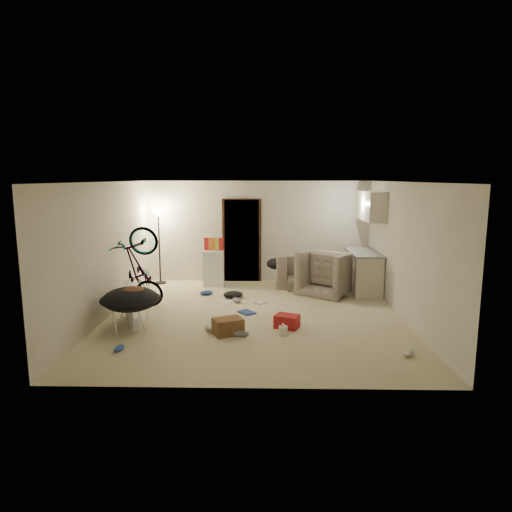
{
  "coord_description": "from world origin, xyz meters",
  "views": [
    {
      "loc": [
        0.2,
        -8.29,
        2.57
      ],
      "look_at": [
        0.01,
        0.6,
        1.04
      ],
      "focal_mm": 32.0,
      "sensor_mm": 36.0,
      "label": 1
    }
  ],
  "objects_px": {
    "sofa": "(318,274)",
    "armchair": "(331,277)",
    "tv_box": "(130,302)",
    "drink_case_a": "(228,326)",
    "kitchen_counter": "(363,272)",
    "drink_case_b": "(287,321)",
    "bicycle": "(140,287)",
    "mini_fridge": "(214,268)",
    "saucer_chair": "(131,305)",
    "floor_lamp": "(159,231)",
    "juicer": "(283,330)"
  },
  "relations": [
    {
      "from": "sofa",
      "to": "armchair",
      "type": "height_order",
      "value": "armchair"
    },
    {
      "from": "kitchen_counter",
      "to": "mini_fridge",
      "type": "relative_size",
      "value": 1.78
    },
    {
      "from": "bicycle",
      "to": "drink_case_a",
      "type": "height_order",
      "value": "bicycle"
    },
    {
      "from": "sofa",
      "to": "bicycle",
      "type": "xyz_separation_m",
      "value": [
        -3.74,
        -1.99,
        0.15
      ]
    },
    {
      "from": "tv_box",
      "to": "drink_case_a",
      "type": "distance_m",
      "value": 2.05
    },
    {
      "from": "saucer_chair",
      "to": "tv_box",
      "type": "distance_m",
      "value": 0.61
    },
    {
      "from": "kitchen_counter",
      "to": "saucer_chair",
      "type": "bearing_deg",
      "value": -148.4
    },
    {
      "from": "floor_lamp",
      "to": "armchair",
      "type": "relative_size",
      "value": 1.65
    },
    {
      "from": "mini_fridge",
      "to": "juicer",
      "type": "distance_m",
      "value": 3.94
    },
    {
      "from": "sofa",
      "to": "saucer_chair",
      "type": "bearing_deg",
      "value": 39.77
    },
    {
      "from": "floor_lamp",
      "to": "kitchen_counter",
      "type": "height_order",
      "value": "floor_lamp"
    },
    {
      "from": "armchair",
      "to": "mini_fridge",
      "type": "relative_size",
      "value": 1.3
    },
    {
      "from": "floor_lamp",
      "to": "mini_fridge",
      "type": "height_order",
      "value": "floor_lamp"
    },
    {
      "from": "drink_case_b",
      "to": "juicer",
      "type": "height_order",
      "value": "drink_case_b"
    },
    {
      "from": "kitchen_counter",
      "to": "mini_fridge",
      "type": "xyz_separation_m",
      "value": [
        -3.5,
        0.55,
        -0.02
      ]
    },
    {
      "from": "floor_lamp",
      "to": "sofa",
      "type": "bearing_deg",
      "value": -2.98
    },
    {
      "from": "floor_lamp",
      "to": "kitchen_counter",
      "type": "relative_size",
      "value": 1.21
    },
    {
      "from": "drink_case_b",
      "to": "sofa",
      "type": "bearing_deg",
      "value": 96.12
    },
    {
      "from": "armchair",
      "to": "juicer",
      "type": "distance_m",
      "value": 3.13
    },
    {
      "from": "kitchen_counter",
      "to": "bicycle",
      "type": "xyz_separation_m",
      "value": [
        -4.73,
        -1.54,
        0.0
      ]
    },
    {
      "from": "mini_fridge",
      "to": "drink_case_b",
      "type": "height_order",
      "value": "mini_fridge"
    },
    {
      "from": "mini_fridge",
      "to": "armchair",
      "type": "bearing_deg",
      "value": -18.45
    },
    {
      "from": "tv_box",
      "to": "drink_case_a",
      "type": "height_order",
      "value": "tv_box"
    },
    {
      "from": "sofa",
      "to": "armchair",
      "type": "bearing_deg",
      "value": 108.98
    },
    {
      "from": "tv_box",
      "to": "bicycle",
      "type": "bearing_deg",
      "value": 77.54
    },
    {
      "from": "juicer",
      "to": "saucer_chair",
      "type": "bearing_deg",
      "value": 174.29
    },
    {
      "from": "drink_case_a",
      "to": "juicer",
      "type": "relative_size",
      "value": 2.18
    },
    {
      "from": "kitchen_counter",
      "to": "tv_box",
      "type": "height_order",
      "value": "kitchen_counter"
    },
    {
      "from": "kitchen_counter",
      "to": "bicycle",
      "type": "relative_size",
      "value": 0.89
    },
    {
      "from": "bicycle",
      "to": "tv_box",
      "type": "xyz_separation_m",
      "value": [
        0.0,
        -0.68,
        -0.11
      ]
    },
    {
      "from": "sofa",
      "to": "kitchen_counter",
      "type": "bearing_deg",
      "value": 152.85
    },
    {
      "from": "saucer_chair",
      "to": "armchair",
      "type": "bearing_deg",
      "value": 34.64
    },
    {
      "from": "sofa",
      "to": "armchair",
      "type": "distance_m",
      "value": 0.67
    },
    {
      "from": "armchair",
      "to": "drink_case_b",
      "type": "xyz_separation_m",
      "value": [
        -1.12,
        -2.51,
        -0.24
      ]
    },
    {
      "from": "drink_case_b",
      "to": "mini_fridge",
      "type": "bearing_deg",
      "value": 138.6
    },
    {
      "from": "armchair",
      "to": "bicycle",
      "type": "height_order",
      "value": "bicycle"
    },
    {
      "from": "armchair",
      "to": "tv_box",
      "type": "height_order",
      "value": "armchair"
    },
    {
      "from": "saucer_chair",
      "to": "juicer",
      "type": "xyz_separation_m",
      "value": [
        2.6,
        -0.26,
        -0.34
      ]
    },
    {
      "from": "kitchen_counter",
      "to": "sofa",
      "type": "distance_m",
      "value": 1.09
    },
    {
      "from": "mini_fridge",
      "to": "kitchen_counter",
      "type": "bearing_deg",
      "value": -12.78
    },
    {
      "from": "mini_fridge",
      "to": "saucer_chair",
      "type": "distance_m",
      "value": 3.5
    },
    {
      "from": "bicycle",
      "to": "tv_box",
      "type": "relative_size",
      "value": 1.7
    },
    {
      "from": "kitchen_counter",
      "to": "armchair",
      "type": "relative_size",
      "value": 1.37
    },
    {
      "from": "floor_lamp",
      "to": "armchair",
      "type": "distance_m",
      "value": 4.28
    },
    {
      "from": "saucer_chair",
      "to": "drink_case_a",
      "type": "distance_m",
      "value": 1.73
    },
    {
      "from": "juicer",
      "to": "floor_lamp",
      "type": "bearing_deg",
      "value": 128.0
    },
    {
      "from": "kitchen_counter",
      "to": "drink_case_b",
      "type": "bearing_deg",
      "value": -124.73
    },
    {
      "from": "tv_box",
      "to": "juicer",
      "type": "relative_size",
      "value": 4.6
    },
    {
      "from": "floor_lamp",
      "to": "drink_case_a",
      "type": "distance_m",
      "value": 4.34
    },
    {
      "from": "sofa",
      "to": "drink_case_a",
      "type": "xyz_separation_m",
      "value": [
        -1.87,
        -3.48,
        -0.16
      ]
    }
  ]
}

